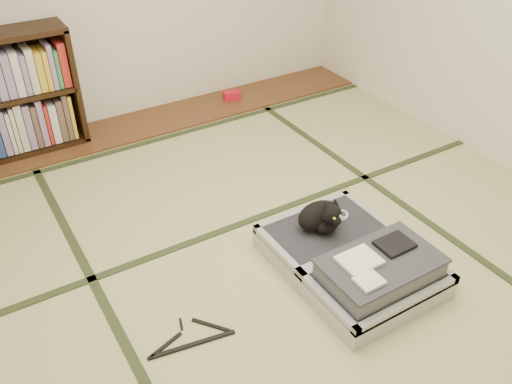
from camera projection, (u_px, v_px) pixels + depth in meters
floor at (280, 258)px, 3.19m from camera, size 4.50×4.50×0.00m
wood_strip at (150, 123)px, 4.59m from camera, size 4.00×0.50×0.02m
red_item at (232, 95)px, 4.93m from camera, size 0.17×0.13×0.07m
room_shell at (288, 6)px, 2.35m from camera, size 4.50×4.50×4.50m
tatami_borders at (238, 215)px, 3.53m from camera, size 4.00×4.50×0.01m
suitcase at (355, 261)px, 3.02m from camera, size 0.71×0.94×0.28m
cat at (322, 216)px, 3.14m from camera, size 0.31×0.32×0.25m
cable_coil at (341, 215)px, 3.29m from camera, size 0.10×0.10×0.02m
hanger at (191, 339)px, 2.68m from camera, size 0.44×0.23×0.01m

